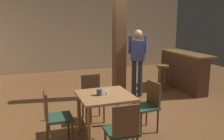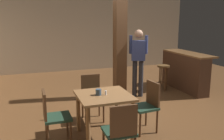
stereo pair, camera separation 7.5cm
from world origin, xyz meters
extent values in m
plane|color=brown|center=(0.00, 0.00, 0.00)|extent=(10.80, 10.80, 0.00)
cube|color=gray|center=(0.00, 4.50, 1.40)|extent=(8.00, 0.10, 2.80)
cube|color=#4C301C|center=(-0.13, 0.83, 1.40)|extent=(0.28, 0.28, 2.80)
cube|color=brown|center=(-1.19, -1.19, 0.73)|extent=(0.88, 0.88, 0.04)
cylinder|color=brown|center=(-0.82, -0.82, 0.36)|extent=(0.07, 0.07, 0.71)
cylinder|color=brown|center=(-1.56, -0.82, 0.36)|extent=(0.07, 0.07, 0.71)
cylinder|color=brown|center=(-0.82, -1.56, 0.36)|extent=(0.07, 0.07, 0.71)
cylinder|color=brown|center=(-1.56, -1.56, 0.36)|extent=(0.07, 0.07, 0.71)
cube|color=#1E3828|center=(-1.96, -1.18, 0.45)|extent=(0.42, 0.42, 0.04)
cube|color=#4C301C|center=(-2.15, -1.18, 0.68)|extent=(0.04, 0.38, 0.45)
cylinder|color=#4C301C|center=(-1.79, -1.00, 0.23)|extent=(0.04, 0.04, 0.43)
cylinder|color=#4C301C|center=(-1.79, -1.35, 0.23)|extent=(0.04, 0.04, 0.43)
cylinder|color=#4C301C|center=(-2.14, -1.00, 0.23)|extent=(0.04, 0.04, 0.43)
cylinder|color=#4C301C|center=(-2.14, -1.35, 0.23)|extent=(0.04, 0.04, 0.43)
cube|color=#1E3828|center=(-1.19, -0.46, 0.45)|extent=(0.44, 0.44, 0.04)
cube|color=#4C301C|center=(-1.19, -0.27, 0.68)|extent=(0.38, 0.05, 0.45)
cylinder|color=#4C301C|center=(-1.02, -0.64, 0.23)|extent=(0.04, 0.04, 0.43)
cylinder|color=#4C301C|center=(-1.37, -0.63, 0.23)|extent=(0.04, 0.04, 0.43)
cylinder|color=#4C301C|center=(-1.01, -0.29, 0.23)|extent=(0.04, 0.04, 0.43)
cylinder|color=#4C301C|center=(-1.36, -0.28, 0.23)|extent=(0.04, 0.04, 0.43)
cube|color=#1E3828|center=(-1.21, -1.97, 0.45)|extent=(0.43, 0.43, 0.04)
cube|color=#4C301C|center=(-1.22, -2.16, 0.68)|extent=(0.38, 0.05, 0.45)
cylinder|color=#4C301C|center=(-1.03, -1.80, 0.23)|extent=(0.04, 0.04, 0.43)
cube|color=#1E3828|center=(-0.46, -1.22, 0.45)|extent=(0.46, 0.46, 0.04)
cube|color=#4C301C|center=(-0.27, -1.20, 0.68)|extent=(0.08, 0.38, 0.45)
cylinder|color=#4C301C|center=(-0.61, -1.41, 0.23)|extent=(0.04, 0.04, 0.43)
cylinder|color=#4C301C|center=(-0.65, -1.07, 0.23)|extent=(0.04, 0.04, 0.43)
cylinder|color=#4C301C|center=(-0.26, -1.38, 0.23)|extent=(0.04, 0.04, 0.43)
cylinder|color=#4C301C|center=(-0.30, -1.03, 0.23)|extent=(0.04, 0.04, 0.43)
cylinder|color=#33475B|center=(-1.28, -1.19, 0.81)|extent=(0.10, 0.10, 0.10)
cylinder|color=silver|center=(-1.16, -1.22, 0.79)|extent=(0.03, 0.03, 0.07)
cube|color=navy|center=(0.31, 0.68, 1.20)|extent=(0.39, 0.31, 0.50)
sphere|color=#997056|center=(0.31, 0.68, 1.61)|extent=(0.27, 0.27, 0.21)
cylinder|color=#232328|center=(0.38, 0.65, 0.47)|extent=(0.16, 0.16, 0.95)
cylinder|color=#232328|center=(0.23, 0.71, 0.47)|extent=(0.16, 0.16, 0.95)
cylinder|color=navy|center=(0.49, 0.60, 1.35)|extent=(0.10, 0.10, 0.46)
cylinder|color=navy|center=(0.13, 0.75, 1.35)|extent=(0.10, 0.10, 0.46)
cube|color=brown|center=(1.92, 0.83, 1.03)|extent=(0.56, 1.76, 0.04)
cube|color=#382114|center=(1.82, 0.83, 0.50)|extent=(0.36, 1.76, 1.01)
cylinder|color=#4C3319|center=(1.20, 0.91, 0.70)|extent=(0.34, 0.34, 0.05)
torus|color=brown|center=(1.20, 0.91, 0.25)|extent=(0.24, 0.24, 0.02)
cylinder|color=brown|center=(1.20, 1.03, 0.34)|extent=(0.03, 0.03, 0.68)
cylinder|color=brown|center=(1.20, 0.80, 0.34)|extent=(0.03, 0.03, 0.68)
cylinder|color=brown|center=(1.31, 0.91, 0.34)|extent=(0.03, 0.03, 0.68)
cylinder|color=brown|center=(1.08, 0.91, 0.34)|extent=(0.03, 0.03, 0.68)
camera|label=1|loc=(-2.44, -4.98, 2.02)|focal=40.00mm
camera|label=2|loc=(-2.37, -5.00, 2.02)|focal=40.00mm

